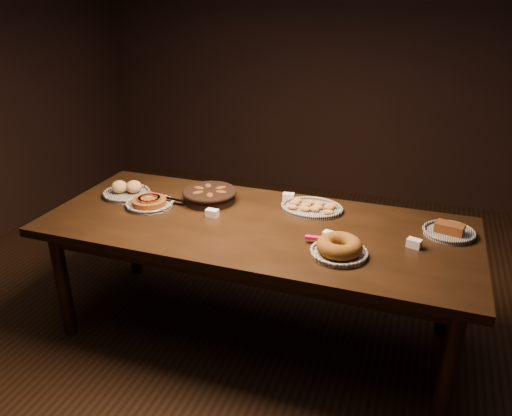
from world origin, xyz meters
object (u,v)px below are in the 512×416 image
(madeleine_platter, at_px, (312,207))
(buffet_table, at_px, (256,235))
(apple_tart_plate, at_px, (150,203))
(bundt_cake_plate, at_px, (339,248))

(madeleine_platter, bearing_deg, buffet_table, -153.01)
(buffet_table, distance_m, apple_tart_plate, 0.69)
(bundt_cake_plate, bearing_deg, apple_tart_plate, 171.00)
(apple_tart_plate, relative_size, madeleine_platter, 0.93)
(madeleine_platter, distance_m, bundt_cake_plate, 0.55)
(buffet_table, distance_m, bundt_cake_plate, 0.56)
(apple_tart_plate, bearing_deg, buffet_table, 23.27)
(buffet_table, height_order, madeleine_platter, madeleine_platter)
(apple_tart_plate, height_order, madeleine_platter, apple_tart_plate)
(buffet_table, distance_m, madeleine_platter, 0.39)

